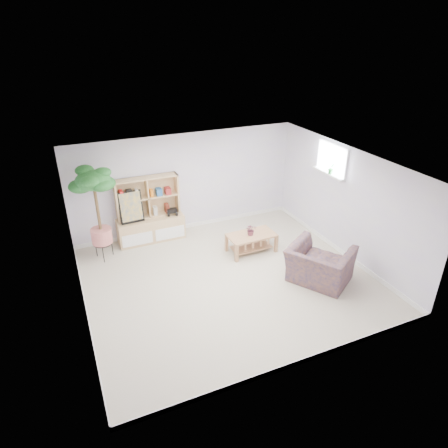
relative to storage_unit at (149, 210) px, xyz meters
name	(u,v)px	position (x,y,z in m)	size (l,w,h in m)	color
floor	(228,279)	(0.99, -2.24, -0.77)	(5.50, 5.00, 0.01)	#BCB2A3
ceiling	(229,165)	(0.99, -2.24, 1.63)	(5.50, 5.00, 0.01)	white
walls	(228,226)	(0.99, -2.24, 0.43)	(5.51, 5.01, 2.40)	silver
baseboard	(228,277)	(0.99, -2.24, -0.72)	(5.50, 5.00, 0.10)	white
window	(332,159)	(3.72, -1.64, 1.23)	(0.10, 0.98, 0.68)	white
window_sill	(328,173)	(3.66, -1.64, 0.91)	(0.14, 1.00, 0.04)	white
storage_unit	(149,210)	(0.00, 0.00, 0.00)	(1.54, 0.52, 1.54)	tan
poster	(131,207)	(-0.42, -0.06, 0.17)	(0.53, 0.12, 0.73)	yellow
toy_truck	(172,211)	(0.53, -0.05, -0.10)	(0.34, 0.23, 0.18)	black
coffee_table	(251,243)	(1.92, -1.44, -0.56)	(1.06, 0.58, 0.43)	tan
table_plant	(251,230)	(1.89, -1.45, -0.21)	(0.24, 0.21, 0.27)	#21592B
floor_tree	(98,215)	(-1.16, -0.39, 0.27)	(0.77, 0.77, 2.09)	#16521D
armchair	(320,262)	(2.61, -3.01, -0.34)	(1.17, 1.01, 0.86)	#1A1F4C
sill_plant	(331,168)	(3.66, -1.71, 1.05)	(0.14, 0.11, 0.25)	#16521D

